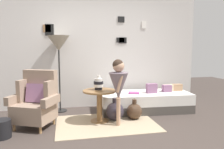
{
  "coord_description": "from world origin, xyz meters",
  "views": [
    {
      "loc": [
        -0.75,
        -3.23,
        1.36
      ],
      "look_at": [
        0.15,
        0.95,
        0.85
      ],
      "focal_mm": 36.26,
      "sensor_mm": 36.0,
      "label": 1
    }
  ],
  "objects_px": {
    "person_child": "(118,83)",
    "demijohn_near": "(115,111)",
    "daybed": "(145,102)",
    "demijohn_far": "(134,111)",
    "magazine_basket": "(1,129)",
    "book_on_daybed": "(134,93)",
    "floor_lamp": "(59,46)",
    "side_table": "(99,99)",
    "vase_striped": "(98,84)",
    "armchair": "(36,101)"
  },
  "relations": [
    {
      "from": "daybed",
      "to": "vase_striped",
      "type": "height_order",
      "value": "vase_striped"
    },
    {
      "from": "floor_lamp",
      "to": "book_on_daybed",
      "type": "distance_m",
      "value": 1.86
    },
    {
      "from": "daybed",
      "to": "vase_striped",
      "type": "distance_m",
      "value": 1.28
    },
    {
      "from": "side_table",
      "to": "vase_striped",
      "type": "height_order",
      "value": "vase_striped"
    },
    {
      "from": "vase_striped",
      "to": "floor_lamp",
      "type": "bearing_deg",
      "value": 131.41
    },
    {
      "from": "armchair",
      "to": "magazine_basket",
      "type": "bearing_deg",
      "value": -137.05
    },
    {
      "from": "vase_striped",
      "to": "person_child",
      "type": "xyz_separation_m",
      "value": [
        0.3,
        -0.3,
        0.05
      ]
    },
    {
      "from": "side_table",
      "to": "demijohn_far",
      "type": "distance_m",
      "value": 0.72
    },
    {
      "from": "armchair",
      "to": "demijohn_near",
      "type": "height_order",
      "value": "armchair"
    },
    {
      "from": "vase_striped",
      "to": "person_child",
      "type": "relative_size",
      "value": 0.23
    },
    {
      "from": "side_table",
      "to": "magazine_basket",
      "type": "xyz_separation_m",
      "value": [
        -1.57,
        -0.44,
        -0.28
      ]
    },
    {
      "from": "person_child",
      "to": "demijohn_near",
      "type": "xyz_separation_m",
      "value": [
        -0.0,
        0.27,
        -0.57
      ]
    },
    {
      "from": "person_child",
      "to": "daybed",
      "type": "bearing_deg",
      "value": 44.07
    },
    {
      "from": "demijohn_near",
      "to": "demijohn_far",
      "type": "xyz_separation_m",
      "value": [
        0.38,
        -0.01,
        -0.02
      ]
    },
    {
      "from": "side_table",
      "to": "demijohn_near",
      "type": "distance_m",
      "value": 0.39
    },
    {
      "from": "armchair",
      "to": "floor_lamp",
      "type": "xyz_separation_m",
      "value": [
        0.39,
        0.87,
        0.96
      ]
    },
    {
      "from": "daybed",
      "to": "demijohn_far",
      "type": "distance_m",
      "value": 0.65
    },
    {
      "from": "vase_striped",
      "to": "magazine_basket",
      "type": "height_order",
      "value": "vase_striped"
    },
    {
      "from": "armchair",
      "to": "floor_lamp",
      "type": "distance_m",
      "value": 1.35
    },
    {
      "from": "vase_striped",
      "to": "magazine_basket",
      "type": "distance_m",
      "value": 1.73
    },
    {
      "from": "vase_striped",
      "to": "daybed",
      "type": "bearing_deg",
      "value": 22.65
    },
    {
      "from": "demijohn_near",
      "to": "magazine_basket",
      "type": "height_order",
      "value": "demijohn_near"
    },
    {
      "from": "daybed",
      "to": "floor_lamp",
      "type": "relative_size",
      "value": 1.21
    },
    {
      "from": "side_table",
      "to": "book_on_daybed",
      "type": "bearing_deg",
      "value": 29.1
    },
    {
      "from": "daybed",
      "to": "vase_striped",
      "type": "bearing_deg",
      "value": -157.35
    },
    {
      "from": "vase_striped",
      "to": "armchair",
      "type": "bearing_deg",
      "value": -176.75
    },
    {
      "from": "vase_striped",
      "to": "floor_lamp",
      "type": "height_order",
      "value": "floor_lamp"
    },
    {
      "from": "floor_lamp",
      "to": "person_child",
      "type": "bearing_deg",
      "value": -47.49
    },
    {
      "from": "floor_lamp",
      "to": "book_on_daybed",
      "type": "xyz_separation_m",
      "value": [
        1.52,
        -0.41,
        -0.99
      ]
    },
    {
      "from": "magazine_basket",
      "to": "book_on_daybed",
      "type": "bearing_deg",
      "value": 20.59
    },
    {
      "from": "book_on_daybed",
      "to": "demijohn_far",
      "type": "xyz_separation_m",
      "value": [
        -0.13,
        -0.45,
        -0.26
      ]
    },
    {
      "from": "floor_lamp",
      "to": "side_table",
      "type": "bearing_deg",
      "value": -50.0
    },
    {
      "from": "book_on_daybed",
      "to": "magazine_basket",
      "type": "distance_m",
      "value": 2.55
    },
    {
      "from": "armchair",
      "to": "daybed",
      "type": "height_order",
      "value": "armchair"
    },
    {
      "from": "armchair",
      "to": "floor_lamp",
      "type": "bearing_deg",
      "value": 65.91
    },
    {
      "from": "vase_striped",
      "to": "demijohn_near",
      "type": "height_order",
      "value": "vase_striped"
    },
    {
      "from": "armchair",
      "to": "book_on_daybed",
      "type": "xyz_separation_m",
      "value": [
        1.91,
        0.46,
        -0.02
      ]
    },
    {
      "from": "armchair",
      "to": "person_child",
      "type": "relative_size",
      "value": 0.83
    },
    {
      "from": "floor_lamp",
      "to": "demijohn_near",
      "type": "distance_m",
      "value": 1.8
    },
    {
      "from": "demijohn_far",
      "to": "armchair",
      "type": "bearing_deg",
      "value": -179.56
    },
    {
      "from": "book_on_daybed",
      "to": "demijohn_near",
      "type": "height_order",
      "value": "book_on_daybed"
    },
    {
      "from": "demijohn_far",
      "to": "magazine_basket",
      "type": "xyz_separation_m",
      "value": [
        -2.24,
        -0.45,
        -0.01
      ]
    },
    {
      "from": "armchair",
      "to": "side_table",
      "type": "relative_size",
      "value": 1.61
    },
    {
      "from": "floor_lamp",
      "to": "demijohn_far",
      "type": "bearing_deg",
      "value": -31.55
    },
    {
      "from": "side_table",
      "to": "demijohn_far",
      "type": "relative_size",
      "value": 1.56
    },
    {
      "from": "floor_lamp",
      "to": "person_child",
      "type": "xyz_separation_m",
      "value": [
        1.01,
        -1.11,
        -0.66
      ]
    },
    {
      "from": "demijohn_far",
      "to": "vase_striped",
      "type": "bearing_deg",
      "value": 175.92
    },
    {
      "from": "floor_lamp",
      "to": "book_on_daybed",
      "type": "height_order",
      "value": "floor_lamp"
    },
    {
      "from": "daybed",
      "to": "person_child",
      "type": "height_order",
      "value": "person_child"
    },
    {
      "from": "person_child",
      "to": "demijohn_near",
      "type": "height_order",
      "value": "person_child"
    }
  ]
}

